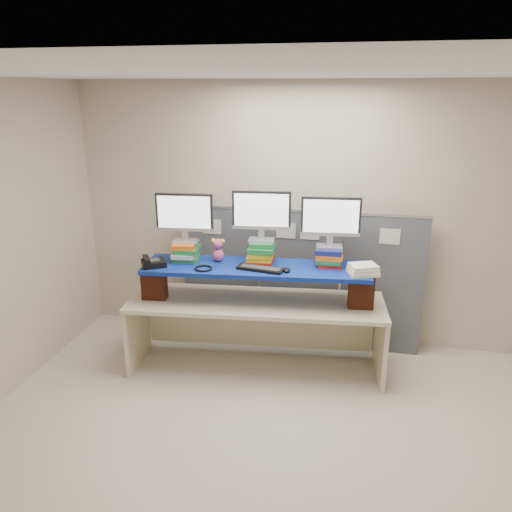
% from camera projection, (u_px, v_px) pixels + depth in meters
% --- Properties ---
extents(room, '(5.00, 4.00, 2.80)m').
position_uv_depth(room, '(270.00, 284.00, 3.50)').
color(room, beige).
rests_on(room, ground).
extents(cubicle_partition, '(2.60, 0.06, 1.53)m').
position_uv_depth(cubicle_partition, '(299.00, 278.00, 5.35)').
color(cubicle_partition, '#464A53').
rests_on(cubicle_partition, ground).
extents(desk, '(2.53, 0.96, 0.75)m').
position_uv_depth(desk, '(256.00, 315.00, 4.88)').
color(desk, beige).
rests_on(desk, ground).
extents(brick_pier_left, '(0.24, 0.15, 0.32)m').
position_uv_depth(brick_pier_left, '(154.00, 283.00, 4.84)').
color(brick_pier_left, maroon).
rests_on(brick_pier_left, desk).
extents(brick_pier_right, '(0.24, 0.15, 0.32)m').
position_uv_depth(brick_pier_right, '(361.00, 292.00, 4.64)').
color(brick_pier_right, maroon).
rests_on(brick_pier_right, desk).
extents(blue_board, '(2.18, 0.74, 0.04)m').
position_uv_depth(blue_board, '(256.00, 268.00, 4.73)').
color(blue_board, '#080C66').
rests_on(blue_board, brick_pier_left).
extents(book_stack_left, '(0.28, 0.33, 0.18)m').
position_uv_depth(book_stack_left, '(186.00, 251.00, 4.87)').
color(book_stack_left, '#1E7237').
rests_on(book_stack_left, blue_board).
extents(book_stack_center, '(0.27, 0.32, 0.22)m').
position_uv_depth(book_stack_center, '(261.00, 252.00, 4.79)').
color(book_stack_center, red).
rests_on(book_stack_center, blue_board).
extents(book_stack_right, '(0.27, 0.31, 0.17)m').
position_uv_depth(book_stack_right, '(329.00, 256.00, 4.74)').
color(book_stack_right, red).
rests_on(book_stack_right, blue_board).
extents(monitor_left, '(0.55, 0.18, 0.48)m').
position_uv_depth(monitor_left, '(184.00, 215.00, 4.76)').
color(monitor_left, '#B5B6BB').
rests_on(monitor_left, book_stack_left).
extents(monitor_center, '(0.55, 0.18, 0.48)m').
position_uv_depth(monitor_center, '(261.00, 213.00, 4.67)').
color(monitor_center, '#B5B6BB').
rests_on(monitor_center, book_stack_center).
extents(monitor_right, '(0.55, 0.18, 0.48)m').
position_uv_depth(monitor_right, '(331.00, 219.00, 4.62)').
color(monitor_right, '#B5B6BB').
rests_on(monitor_right, book_stack_right).
extents(keyboard, '(0.45, 0.21, 0.03)m').
position_uv_depth(keyboard, '(260.00, 269.00, 4.62)').
color(keyboard, black).
rests_on(keyboard, blue_board).
extents(mouse, '(0.09, 0.12, 0.03)m').
position_uv_depth(mouse, '(287.00, 270.00, 4.57)').
color(mouse, black).
rests_on(mouse, blue_board).
extents(desk_phone, '(0.29, 0.28, 0.09)m').
position_uv_depth(desk_phone, '(153.00, 262.00, 4.71)').
color(desk_phone, black).
rests_on(desk_phone, blue_board).
extents(headset, '(0.18, 0.18, 0.02)m').
position_uv_depth(headset, '(203.00, 268.00, 4.63)').
color(headset, black).
rests_on(headset, blue_board).
extents(plush_toy, '(0.13, 0.10, 0.23)m').
position_uv_depth(plush_toy, '(218.00, 250.00, 4.82)').
color(plush_toy, '#CF4E8D').
rests_on(plush_toy, blue_board).
extents(binder_stack, '(0.31, 0.28, 0.09)m').
position_uv_depth(binder_stack, '(363.00, 270.00, 4.50)').
color(binder_stack, '#ECE8C9').
rests_on(binder_stack, blue_board).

